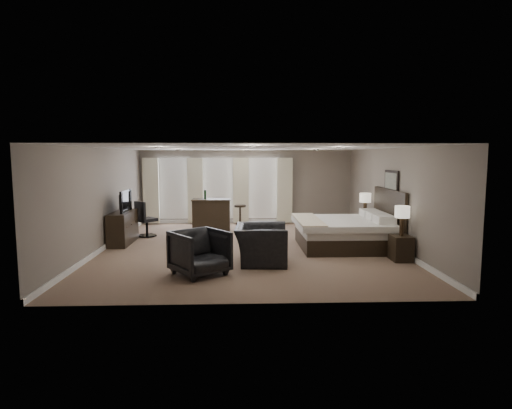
{
  "coord_description": "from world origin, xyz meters",
  "views": [
    {
      "loc": [
        -0.22,
        -11.0,
        2.4
      ],
      "look_at": [
        0.2,
        0.4,
        1.1
      ],
      "focal_mm": 30.0,
      "sensor_mm": 36.0,
      "label": 1
    }
  ],
  "objects_px": {
    "dresser": "(123,228)",
    "armchair_far": "(200,250)",
    "lamp_near": "(402,221)",
    "bar_stool_right": "(240,217)",
    "bed": "(347,219)",
    "lamp_far": "(365,205)",
    "armchair_near": "(261,238)",
    "tv": "(122,209)",
    "desk_chair": "(147,219)",
    "nightstand_near": "(401,248)",
    "bar_stool_left": "(200,216)",
    "nightstand_far": "(364,227)",
    "bar_counter": "(212,215)"
  },
  "relations": [
    {
      "from": "bar_stool_right",
      "to": "tv",
      "type": "bearing_deg",
      "value": -147.4
    },
    {
      "from": "tv",
      "to": "armchair_far",
      "type": "distance_m",
      "value": 4.03
    },
    {
      "from": "dresser",
      "to": "bar_stool_left",
      "type": "bearing_deg",
      "value": 55.93
    },
    {
      "from": "tv",
      "to": "bar_counter",
      "type": "distance_m",
      "value": 2.91
    },
    {
      "from": "bed",
      "to": "bar_counter",
      "type": "height_order",
      "value": "bed"
    },
    {
      "from": "nightstand_near",
      "to": "bar_stool_right",
      "type": "xyz_separation_m",
      "value": [
        -3.7,
        4.26,
        0.12
      ]
    },
    {
      "from": "lamp_far",
      "to": "desk_chair",
      "type": "xyz_separation_m",
      "value": [
        -6.48,
        0.28,
        -0.43
      ]
    },
    {
      "from": "tv",
      "to": "armchair_near",
      "type": "bearing_deg",
      "value": -121.63
    },
    {
      "from": "bar_counter",
      "to": "bar_stool_right",
      "type": "distance_m",
      "value": 0.98
    },
    {
      "from": "tv",
      "to": "desk_chair",
      "type": "relative_size",
      "value": 0.95
    },
    {
      "from": "bed",
      "to": "lamp_far",
      "type": "height_order",
      "value": "bed"
    },
    {
      "from": "bed",
      "to": "bar_stool_left",
      "type": "height_order",
      "value": "bed"
    },
    {
      "from": "lamp_near",
      "to": "desk_chair",
      "type": "bearing_deg",
      "value": 153.84
    },
    {
      "from": "bed",
      "to": "lamp_near",
      "type": "distance_m",
      "value": 1.71
    },
    {
      "from": "bed",
      "to": "nightstand_far",
      "type": "height_order",
      "value": "bed"
    },
    {
      "from": "nightstand_far",
      "to": "bar_stool_right",
      "type": "xyz_separation_m",
      "value": [
        -3.7,
        1.36,
        0.1
      ]
    },
    {
      "from": "bar_stool_right",
      "to": "desk_chair",
      "type": "xyz_separation_m",
      "value": [
        -2.78,
        -1.07,
        0.13
      ]
    },
    {
      "from": "armchair_near",
      "to": "nightstand_near",
      "type": "bearing_deg",
      "value": -85.13
    },
    {
      "from": "armchair_near",
      "to": "armchair_far",
      "type": "height_order",
      "value": "armchair_near"
    },
    {
      "from": "lamp_near",
      "to": "bar_stool_left",
      "type": "xyz_separation_m",
      "value": [
        -5.08,
        4.92,
        -0.55
      ]
    },
    {
      "from": "nightstand_near",
      "to": "dresser",
      "type": "relative_size",
      "value": 0.38
    },
    {
      "from": "nightstand_far",
      "to": "lamp_far",
      "type": "xyz_separation_m",
      "value": [
        0.0,
        0.0,
        0.65
      ]
    },
    {
      "from": "nightstand_far",
      "to": "bar_stool_left",
      "type": "bearing_deg",
      "value": 158.28
    },
    {
      "from": "lamp_far",
      "to": "bar_stool_left",
      "type": "height_order",
      "value": "lamp_far"
    },
    {
      "from": "bed",
      "to": "armchair_near",
      "type": "bearing_deg",
      "value": -146.84
    },
    {
      "from": "bar_counter",
      "to": "tv",
      "type": "bearing_deg",
      "value": -143.52
    },
    {
      "from": "nightstand_far",
      "to": "desk_chair",
      "type": "distance_m",
      "value": 6.49
    },
    {
      "from": "armchair_far",
      "to": "bar_stool_right",
      "type": "height_order",
      "value": "armchair_far"
    },
    {
      "from": "nightstand_near",
      "to": "tv",
      "type": "xyz_separation_m",
      "value": [
        -6.92,
        2.2,
        0.66
      ]
    },
    {
      "from": "lamp_near",
      "to": "bar_stool_right",
      "type": "bearing_deg",
      "value": 131.0
    },
    {
      "from": "tv",
      "to": "desk_chair",
      "type": "height_order",
      "value": "desk_chair"
    },
    {
      "from": "armchair_near",
      "to": "bed",
      "type": "bearing_deg",
      "value": -53.35
    },
    {
      "from": "armchair_far",
      "to": "dresser",
      "type": "bearing_deg",
      "value": 89.69
    },
    {
      "from": "dresser",
      "to": "armchair_far",
      "type": "xyz_separation_m",
      "value": [
        2.41,
        -3.21,
        0.06
      ]
    },
    {
      "from": "nightstand_far",
      "to": "bar_stool_left",
      "type": "height_order",
      "value": "bar_stool_left"
    },
    {
      "from": "lamp_far",
      "to": "armchair_near",
      "type": "height_order",
      "value": "lamp_far"
    },
    {
      "from": "dresser",
      "to": "desk_chair",
      "type": "bearing_deg",
      "value": 66.16
    },
    {
      "from": "lamp_near",
      "to": "armchair_far",
      "type": "height_order",
      "value": "lamp_near"
    },
    {
      "from": "nightstand_far",
      "to": "lamp_near",
      "type": "xyz_separation_m",
      "value": [
        0.0,
        -2.9,
        0.62
      ]
    },
    {
      "from": "nightstand_near",
      "to": "lamp_far",
      "type": "xyz_separation_m",
      "value": [
        0.0,
        2.9,
        0.67
      ]
    },
    {
      "from": "armchair_far",
      "to": "bed",
      "type": "bearing_deg",
      "value": -2.97
    },
    {
      "from": "tv",
      "to": "bar_counter",
      "type": "height_order",
      "value": "bar_counter"
    },
    {
      "from": "armchair_near",
      "to": "bar_stool_right",
      "type": "relative_size",
      "value": 1.61
    },
    {
      "from": "lamp_near",
      "to": "desk_chair",
      "type": "xyz_separation_m",
      "value": [
        -6.48,
        3.18,
        -0.39
      ]
    },
    {
      "from": "lamp_near",
      "to": "bed",
      "type": "bearing_deg",
      "value": 121.54
    },
    {
      "from": "lamp_far",
      "to": "armchair_far",
      "type": "xyz_separation_m",
      "value": [
        -4.51,
        -3.91,
        -0.46
      ]
    },
    {
      "from": "armchair_far",
      "to": "bar_counter",
      "type": "relative_size",
      "value": 0.83
    },
    {
      "from": "bar_stool_left",
      "to": "nightstand_far",
      "type": "bearing_deg",
      "value": -21.72
    },
    {
      "from": "bar_stool_left",
      "to": "bed",
      "type": "bearing_deg",
      "value": -39.67
    },
    {
      "from": "bar_stool_left",
      "to": "nightstand_near",
      "type": "bearing_deg",
      "value": -44.12
    }
  ]
}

